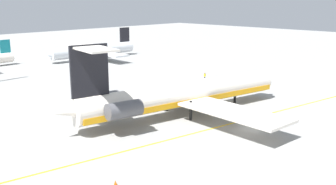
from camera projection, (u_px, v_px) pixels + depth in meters
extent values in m
plane|color=gray|center=(248.00, 130.00, 59.46)|extent=(371.80, 371.80, 0.00)
cylinder|color=silver|center=(185.00, 94.00, 66.81)|extent=(40.16, 11.32, 4.27)
cone|color=silver|center=(263.00, 80.00, 78.07)|extent=(5.11, 4.82, 4.10)
cone|color=silver|center=(74.00, 111.00, 55.45)|extent=(6.77, 4.68, 3.63)
cube|color=orange|center=(185.00, 99.00, 67.03)|extent=(39.30, 11.24, 0.94)
cube|color=silver|center=(154.00, 86.00, 76.22)|extent=(11.38, 18.95, 0.43)
cube|color=silver|center=(234.00, 112.00, 58.75)|extent=(7.97, 18.24, 0.43)
cylinder|color=#515156|center=(103.00, 100.00, 61.69)|extent=(5.69, 3.39, 2.48)
cube|color=silver|center=(105.00, 101.00, 61.10)|extent=(3.39, 1.91, 0.51)
cylinder|color=#515156|center=(124.00, 110.00, 56.25)|extent=(5.69, 3.39, 2.48)
cube|color=silver|center=(122.00, 108.00, 56.84)|extent=(3.39, 1.91, 0.51)
cube|color=black|center=(90.00, 71.00, 55.64)|extent=(5.77, 1.45, 7.56)
cube|color=silver|center=(76.00, 44.00, 57.27)|extent=(5.05, 6.84, 0.30)
cube|color=silver|center=(96.00, 49.00, 51.85)|extent=(5.05, 6.84, 0.30)
cylinder|color=black|center=(235.00, 95.00, 74.15)|extent=(0.47, 0.47, 3.24)
cylinder|color=black|center=(167.00, 102.00, 69.22)|extent=(0.47, 0.47, 3.24)
cylinder|color=black|center=(191.00, 110.00, 63.81)|extent=(0.47, 0.47, 3.24)
cube|color=teal|center=(5.00, 46.00, 115.39)|extent=(3.15, 0.44, 3.93)
cylinder|color=silver|center=(94.00, 50.00, 128.14)|extent=(30.65, 4.64, 3.65)
cone|color=silver|center=(51.00, 55.00, 117.87)|extent=(3.10, 3.56, 3.47)
cube|color=silver|center=(109.00, 54.00, 122.05)|extent=(5.76, 14.11, 0.44)
cube|color=silver|center=(80.00, 49.00, 134.39)|extent=(5.76, 14.11, 0.44)
cube|color=black|center=(125.00, 35.00, 135.82)|extent=(3.99, 0.49, 4.98)
cylinder|color=black|center=(94.00, 55.00, 128.51)|extent=(0.44, 0.44, 2.46)
cylinder|color=black|center=(205.00, 78.00, 95.31)|extent=(0.11, 0.11, 0.86)
cylinder|color=black|center=(204.00, 78.00, 95.29)|extent=(0.11, 0.11, 0.86)
cylinder|color=yellow|center=(205.00, 75.00, 95.12)|extent=(0.29, 0.29, 0.68)
sphere|color=#8C6647|center=(205.00, 73.00, 95.01)|extent=(0.27, 0.27, 0.27)
cylinder|color=yellow|center=(206.00, 75.00, 95.13)|extent=(0.08, 0.08, 0.58)
cylinder|color=yellow|center=(204.00, 75.00, 95.09)|extent=(0.08, 0.08, 0.58)
cone|color=#EA590F|center=(115.00, 183.00, 41.78)|extent=(0.40, 0.40, 0.55)
cube|color=gold|center=(226.00, 125.00, 61.61)|extent=(84.24, 14.55, 0.01)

